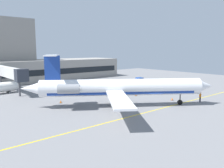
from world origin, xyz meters
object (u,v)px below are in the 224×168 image
at_px(baggage_tug, 142,86).
at_px(pushback_tractor, 138,81).
at_px(marshaller, 200,97).
at_px(fuel_tank, 0,87).
at_px(regional_jet, 119,87).

xyz_separation_m(baggage_tug, pushback_tractor, (4.81, 5.86, 0.05)).
distance_m(baggage_tug, marshaller, 16.52).
distance_m(fuel_tank, marshaller, 42.90).
distance_m(regional_jet, baggage_tug, 18.34).
height_order(regional_jet, pushback_tractor, regional_jet).
bearing_deg(baggage_tug, fuel_tank, 148.97).
height_order(regional_jet, baggage_tug, regional_jet).
relative_size(regional_jet, marshaller, 15.29).
xyz_separation_m(regional_jet, marshaller, (14.14, -7.57, -2.39)).
bearing_deg(regional_jet, baggage_tug, 29.17).
bearing_deg(regional_jet, fuel_tank, 115.84).
height_order(baggage_tug, pushback_tractor, pushback_tractor).
relative_size(baggage_tug, pushback_tractor, 0.88).
bearing_deg(marshaller, baggage_tug, 83.95).
bearing_deg(baggage_tug, regional_jet, -150.83).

